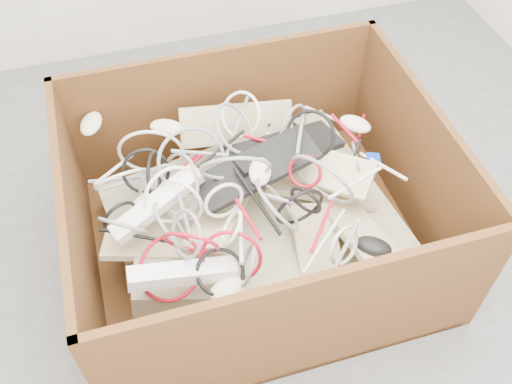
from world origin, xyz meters
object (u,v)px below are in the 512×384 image
object	(u,v)px
cardboard_box	(253,226)
vga_plug	(373,159)
power_strip_right	(182,273)
power_strip_left	(157,204)

from	to	relation	value
cardboard_box	vga_plug	world-z (taller)	cardboard_box
power_strip_right	cardboard_box	bearing A→B (deg)	44.22
cardboard_box	power_strip_right	size ratio (longest dim) A/B	3.81
power_strip_left	cardboard_box	bearing A→B (deg)	-19.91
power_strip_right	vga_plug	bearing A→B (deg)	22.99
power_strip_right	vga_plug	xyz separation A→B (m)	(0.71, 0.27, -0.00)
cardboard_box	vga_plug	bearing A→B (deg)	1.69
cardboard_box	power_strip_right	bearing A→B (deg)	-138.28
cardboard_box	vga_plug	xyz separation A→B (m)	(0.43, 0.01, 0.20)
cardboard_box	power_strip_right	world-z (taller)	cardboard_box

